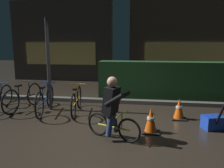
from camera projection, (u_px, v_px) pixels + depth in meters
ground_plane at (99, 128)px, 4.99m from camera, size 40.00×40.00×0.00m
sidewalk_curb at (113, 101)px, 7.12m from camera, size 12.00×0.24×0.12m
hedge_row at (168, 80)px, 7.63m from camera, size 4.80×0.70×1.28m
storefront_left at (62, 41)px, 11.44m from camera, size 5.24×0.54×4.06m
storefront_right at (184, 41)px, 11.22m from camera, size 5.55×0.54×4.07m
street_post at (48, 65)px, 6.18m from camera, size 0.10×0.10×2.57m
parked_bike_left_mid at (23, 97)px, 6.34m from camera, size 0.46×1.71×0.79m
parked_bike_center_left at (45, 100)px, 6.03m from camera, size 0.46×1.74×0.81m
parked_bike_center_right at (76, 101)px, 6.00m from camera, size 0.46×1.66×0.77m
traffic_cone_near at (151, 120)px, 4.68m from camera, size 0.36×0.36×0.55m
traffic_cone_far at (179, 109)px, 5.52m from camera, size 0.36×0.36×0.54m
blue_crate at (213, 122)px, 4.89m from camera, size 0.51×0.43×0.30m
cyclist at (113, 108)px, 4.32m from camera, size 1.12×0.65×1.25m
closed_umbrella at (220, 116)px, 4.60m from camera, size 0.15×0.43×0.78m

